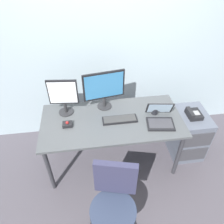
% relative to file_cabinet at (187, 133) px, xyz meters
% --- Properties ---
extents(ground_plane, '(8.00, 8.00, 0.00)m').
position_rel_file_cabinet_xyz_m(ground_plane, '(-1.05, -0.03, -0.33)').
color(ground_plane, '#49444C').
extents(back_wall, '(6.00, 0.10, 2.80)m').
position_rel_file_cabinet_xyz_m(back_wall, '(-1.05, 0.71, 1.07)').
color(back_wall, '#9CAFB8').
rests_on(back_wall, ground).
extents(desk, '(1.67, 0.79, 0.75)m').
position_rel_file_cabinet_xyz_m(desk, '(-1.05, -0.03, 0.34)').
color(desk, '#46494C').
rests_on(desk, ground).
extents(file_cabinet, '(0.42, 0.53, 0.67)m').
position_rel_file_cabinet_xyz_m(file_cabinet, '(0.00, 0.00, 0.00)').
color(file_cabinet, '#525866').
rests_on(file_cabinet, ground).
extents(desk_phone, '(0.17, 0.20, 0.09)m').
position_rel_file_cabinet_xyz_m(desk_phone, '(-0.01, -0.02, 0.37)').
color(desk_phone, black).
rests_on(desk_phone, file_cabinet).
extents(office_chair, '(0.52, 0.53, 0.94)m').
position_rel_file_cabinet_xyz_m(office_chair, '(-1.16, -0.94, 0.09)').
color(office_chair, black).
rests_on(office_chair, ground).
extents(monitor_main, '(0.51, 0.18, 0.50)m').
position_rel_file_cabinet_xyz_m(monitor_main, '(-1.11, 0.23, 0.70)').
color(monitor_main, '#262628').
rests_on(monitor_main, desk).
extents(monitor_side, '(0.35, 0.18, 0.46)m').
position_rel_file_cabinet_xyz_m(monitor_side, '(-1.59, 0.18, 0.68)').
color(monitor_side, '#262628').
rests_on(monitor_side, desk).
extents(keyboard, '(0.41, 0.14, 0.03)m').
position_rel_file_cabinet_xyz_m(keyboard, '(-0.96, -0.05, 0.43)').
color(keyboard, black).
rests_on(keyboard, desk).
extents(laptop, '(0.35, 0.36, 0.22)m').
position_rel_file_cabinet_xyz_m(laptop, '(-0.50, -0.14, 0.47)').
color(laptop, black).
rests_on(laptop, desk).
extents(trackball_mouse, '(0.11, 0.09, 0.07)m').
position_rel_file_cabinet_xyz_m(trackball_mouse, '(-1.57, -0.06, 0.44)').
color(trackball_mouse, black).
rests_on(trackball_mouse, desk).
extents(coffee_mug, '(0.09, 0.08, 0.09)m').
position_rel_file_cabinet_xyz_m(coffee_mug, '(-0.51, 0.01, 0.46)').
color(coffee_mug, black).
rests_on(coffee_mug, desk).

